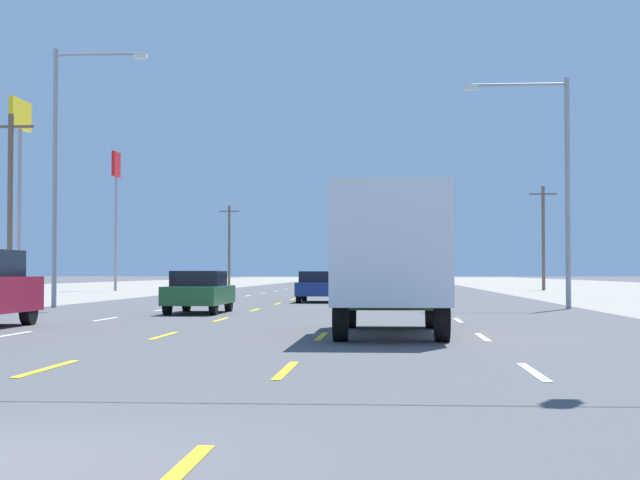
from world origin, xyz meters
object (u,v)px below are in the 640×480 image
box_truck_inner_right_nearest (391,253)px  hatchback_inner_right_far (391,285)px  sedan_center_turn_midfar (318,286)px  streetlight_left_row_0 (64,159)px  sedan_inner_left_mid (199,291)px  sedan_center_turn_farther (360,278)px  pole_sign_left_row_2 (116,188)px  streetlight_right_row_0 (556,174)px  pole_sign_left_row_1 (20,144)px

box_truck_inner_right_nearest → hatchback_inner_right_far: size_ratio=1.85×
sedan_center_turn_midfar → box_truck_inner_right_nearest: bearing=-82.1°
streetlight_left_row_0 → box_truck_inner_right_nearest: bearing=-51.5°
sedan_inner_left_mid → sedan_center_turn_farther: 81.23m
pole_sign_left_row_2 → streetlight_right_row_0: pole_sign_left_row_2 is taller
sedan_center_turn_midfar → sedan_center_turn_farther: bearing=90.0°
pole_sign_left_row_1 → streetlight_right_row_0: pole_sign_left_row_1 is taller
hatchback_inner_right_far → pole_sign_left_row_1: bearing=177.0°
hatchback_inner_right_far → pole_sign_left_row_2: (-21.09, 24.65, 7.11)m
pole_sign_left_row_1 → streetlight_right_row_0: 29.01m
sedan_center_turn_midfar → hatchback_inner_right_far: bearing=43.7°
pole_sign_left_row_1 → streetlight_right_row_0: (26.06, -12.40, -2.99)m
box_truck_inner_right_nearest → sedan_center_turn_midfar: size_ratio=1.60×
hatchback_inner_right_far → streetlight_left_row_0: 18.13m
hatchback_inner_right_far → streetlight_right_row_0: (6.38, -11.37, 4.46)m
pole_sign_left_row_1 → streetlight_left_row_0: pole_sign_left_row_1 is taller
box_truck_inner_right_nearest → sedan_center_turn_farther: size_ratio=1.60×
sedan_center_turn_midfar → streetlight_right_row_0: 13.48m
streetlight_right_row_0 → sedan_center_turn_farther: bearing=97.4°
sedan_center_turn_midfar → streetlight_right_row_0: streetlight_right_row_0 is taller
sedan_inner_left_mid → pole_sign_left_row_1: 23.03m
sedan_center_turn_midfar → streetlight_left_row_0: size_ratio=0.43×
box_truck_inner_right_nearest → pole_sign_left_row_1: (-19.61, 28.82, 6.39)m
sedan_center_turn_farther → streetlight_left_row_0: size_ratio=0.43×
sedan_center_turn_farther → hatchback_inner_right_far: bearing=-86.9°
pole_sign_left_row_1 → pole_sign_left_row_2: 23.66m
sedan_center_turn_farther → pole_sign_left_row_2: size_ratio=0.42×
sedan_inner_left_mid → streetlight_left_row_0: bearing=142.2°
sedan_inner_left_mid → streetlight_right_row_0: bearing=21.2°
hatchback_inner_right_far → streetlight_left_row_0: (-13.15, -11.37, 5.17)m
sedan_center_turn_midfar → streetlight_right_row_0: size_ratio=0.50×
sedan_inner_left_mid → pole_sign_left_row_1: (-13.05, 17.45, 7.47)m
sedan_center_turn_farther → streetlight_right_row_0: streetlight_right_row_0 is taller
box_truck_inner_right_nearest → pole_sign_left_row_2: size_ratio=0.67×
sedan_inner_left_mid → streetlight_right_row_0: streetlight_right_row_0 is taller
sedan_inner_left_mid → streetlight_left_row_0: streetlight_left_row_0 is taller
hatchback_inner_right_far → sedan_center_turn_farther: bearing=93.1°
box_truck_inner_right_nearest → streetlight_left_row_0: size_ratio=0.69×
box_truck_inner_right_nearest → sedan_inner_left_mid: 13.17m
pole_sign_left_row_1 → box_truck_inner_right_nearest: bearing=-55.8°
box_truck_inner_right_nearest → sedan_center_turn_farther: bearing=92.1°
sedan_center_turn_farther → pole_sign_left_row_2: (-17.61, -40.10, 7.14)m
sedan_center_turn_farther → streetlight_right_row_0: size_ratio=0.50×
sedan_center_turn_farther → streetlight_right_row_0: 76.88m
sedan_center_turn_midfar → sedan_center_turn_farther: same height
pole_sign_left_row_2 → streetlight_right_row_0: 45.37m
hatchback_inner_right_far → streetlight_left_row_0: size_ratio=0.37×
hatchback_inner_right_far → pole_sign_left_row_2: bearing=130.6°
box_truck_inner_right_nearest → streetlight_right_row_0: (6.45, 16.42, 3.40)m
sedan_inner_left_mid → hatchback_inner_right_far: size_ratio=1.15×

